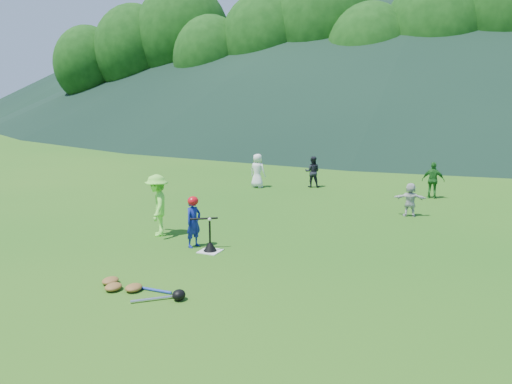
# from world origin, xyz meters

# --- Properties ---
(ground) EXTENTS (120.00, 120.00, 0.00)m
(ground) POSITION_xyz_m (0.00, 0.00, 0.00)
(ground) COLOR #1D5C15
(ground) RESTS_ON ground
(home_plate) EXTENTS (0.45, 0.45, 0.02)m
(home_plate) POSITION_xyz_m (0.00, 0.00, 0.01)
(home_plate) COLOR silver
(home_plate) RESTS_ON ground
(baseball) EXTENTS (0.08, 0.08, 0.08)m
(baseball) POSITION_xyz_m (0.00, 0.00, 0.74)
(baseball) COLOR white
(baseball) RESTS_ON batting_tee
(batter_child) EXTENTS (0.37, 0.47, 1.15)m
(batter_child) POSITION_xyz_m (-0.52, 0.18, 0.57)
(batter_child) COLOR navy
(batter_child) RESTS_ON ground
(adult_coach) EXTENTS (1.00, 1.13, 1.52)m
(adult_coach) POSITION_xyz_m (-1.81, 0.64, 0.76)
(adult_coach) COLOR #81F849
(adult_coach) RESTS_ON ground
(fielder_a) EXTENTS (0.67, 0.48, 1.26)m
(fielder_a) POSITION_xyz_m (-2.19, 7.58, 0.63)
(fielder_a) COLOR white
(fielder_a) RESTS_ON ground
(fielder_b) EXTENTS (0.66, 0.57, 1.17)m
(fielder_b) POSITION_xyz_m (-0.34, 8.47, 0.58)
(fielder_b) COLOR black
(fielder_b) RESTS_ON ground
(fielder_c) EXTENTS (0.73, 0.33, 1.22)m
(fielder_c) POSITION_xyz_m (3.97, 8.14, 0.61)
(fielder_c) COLOR #1E6620
(fielder_c) RESTS_ON ground
(fielder_d) EXTENTS (0.94, 0.46, 0.97)m
(fielder_d) POSITION_xyz_m (3.60, 5.20, 0.49)
(fielder_d) COLOR silver
(fielder_d) RESTS_ON ground
(batting_tee) EXTENTS (0.30, 0.30, 0.68)m
(batting_tee) POSITION_xyz_m (0.00, 0.00, 0.13)
(batting_tee) COLOR black
(batting_tee) RESTS_ON home_plate
(batter_gear) EXTENTS (0.71, 0.34, 0.51)m
(batter_gear) POSITION_xyz_m (-0.49, 0.17, 1.04)
(batter_gear) COLOR red
(batter_gear) RESTS_ON ground
(equipment_pile) EXTENTS (1.80, 0.75, 0.19)m
(equipment_pile) POSITION_xyz_m (-0.13, -2.54, 0.07)
(equipment_pile) COLOR olive
(equipment_pile) RESTS_ON ground
(outfield_fence) EXTENTS (70.07, 0.08, 1.33)m
(outfield_fence) POSITION_xyz_m (0.00, 28.00, 0.70)
(outfield_fence) COLOR gray
(outfield_fence) RESTS_ON ground
(tree_line) EXTENTS (70.04, 11.40, 14.82)m
(tree_line) POSITION_xyz_m (0.20, 33.83, 8.21)
(tree_line) COLOR #382314
(tree_line) RESTS_ON ground
(distant_hills) EXTENTS (155.00, 140.00, 32.00)m
(distant_hills) POSITION_xyz_m (-7.63, 81.81, 14.98)
(distant_hills) COLOR black
(distant_hills) RESTS_ON ground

